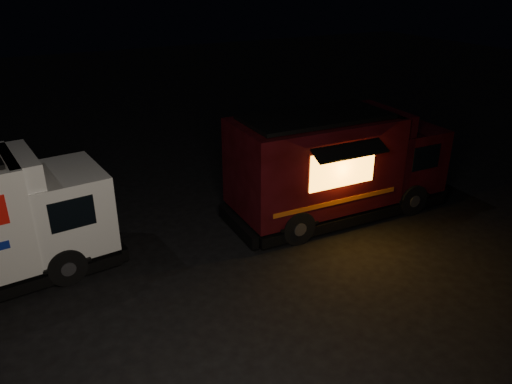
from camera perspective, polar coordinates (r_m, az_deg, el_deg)
name	(u,v)px	position (r m, az deg, el deg)	size (l,w,h in m)	color
ground	(232,301)	(11.69, -2.71, -12.29)	(80.00, 80.00, 0.00)	black
red_truck	(339,163)	(15.17, 9.48, 3.25)	(6.93, 2.55, 3.22)	#3B0A10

